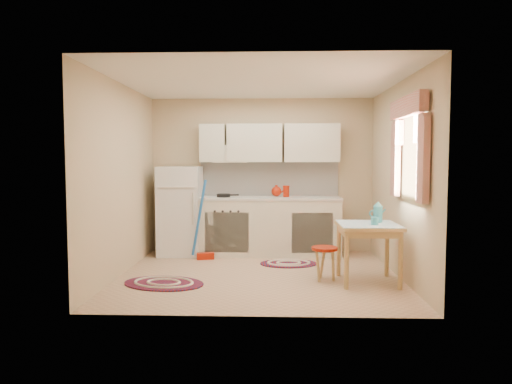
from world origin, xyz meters
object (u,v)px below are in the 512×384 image
base_cabinets (268,227)px  table (368,253)px  fridge (180,211)px  stool (324,264)px

base_cabinets → table: size_ratio=3.12×
fridge → stool: size_ratio=3.33×
fridge → base_cabinets: (1.39, 0.05, -0.26)m
fridge → table: size_ratio=1.94×
fridge → table: fridge is taller
base_cabinets → table: 2.04m
fridge → table: 3.08m
table → stool: 0.54m
stool → table: bearing=-8.8°
stool → base_cabinets: bearing=114.9°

